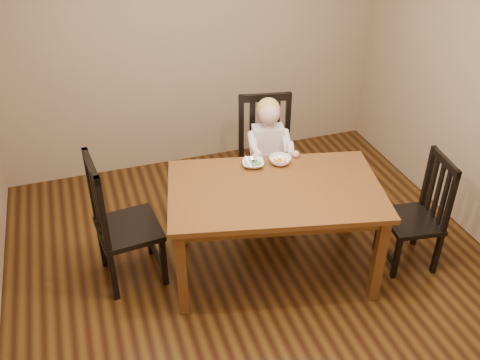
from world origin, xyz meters
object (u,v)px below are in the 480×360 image
object	(u,v)px
chair_right	(418,214)
bowl_veg	(280,160)
chair_left	(120,224)
toddler	(268,149)
bowl_peas	(253,164)
dining_table	(275,198)
chair_child	(266,161)

from	to	relation	value
chair_right	bowl_veg	bearing A→B (deg)	67.50
chair_left	chair_right	size ratio (longest dim) A/B	1.14
toddler	bowl_peas	size ratio (longest dim) A/B	3.55
dining_table	bowl_veg	bearing A→B (deg)	62.47
bowl_peas	dining_table	bearing A→B (deg)	-81.72
chair_right	bowl_veg	xyz separation A→B (m)	(-0.98, 0.59, 0.36)
toddler	bowl_peas	world-z (taller)	toddler
dining_table	toddler	xyz separation A→B (m)	(0.23, 0.74, -0.00)
toddler	bowl_veg	bearing A→B (deg)	92.93
dining_table	bowl_peas	distance (m)	0.38
chair_left	toddler	xyz separation A→B (m)	(1.38, 0.46, 0.17)
bowl_peas	bowl_veg	size ratio (longest dim) A/B	0.98
bowl_veg	dining_table	bearing A→B (deg)	-117.53
chair_right	toddler	xyz separation A→B (m)	(-0.92, 1.00, 0.23)
chair_child	chair_right	distance (m)	1.40
chair_child	chair_left	xyz separation A→B (m)	(-1.39, -0.52, -0.01)
chair_child	toddler	distance (m)	0.17
bowl_peas	bowl_veg	distance (m)	0.22
chair_left	chair_right	world-z (taller)	chair_left
chair_right	bowl_veg	size ratio (longest dim) A/B	5.56
dining_table	chair_right	size ratio (longest dim) A/B	1.81
toddler	bowl_veg	distance (m)	0.44
chair_child	chair_left	bearing A→B (deg)	31.21
chair_right	dining_table	bearing A→B (deg)	85.48
dining_table	chair_left	bearing A→B (deg)	166.25
toddler	bowl_veg	xyz separation A→B (m)	(-0.06, -0.42, 0.13)
bowl_veg	toddler	bearing A→B (deg)	82.07
chair_right	bowl_veg	world-z (taller)	chair_right
dining_table	chair_left	xyz separation A→B (m)	(-1.15, 0.28, -0.17)
chair_left	bowl_veg	bearing A→B (deg)	85.92
chair_right	bowl_peas	distance (m)	1.39
chair_left	chair_right	bearing A→B (deg)	70.83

